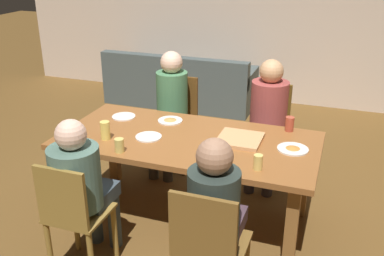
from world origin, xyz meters
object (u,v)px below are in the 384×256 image
object	(u,v)px
pizza_box_0	(240,139)
plate_0	(293,149)
person_2	(268,113)
drinking_glass_0	(105,130)
chair_3	(208,249)
person_0	(170,103)
chair_0	(176,119)
plate_1	(149,137)
drinking_glass_1	(290,124)
plate_3	(124,117)
plate_2	(170,120)
drinking_glass_2	(258,162)
person_1	(81,181)
dining_table	(188,148)
drinking_glass_3	(119,145)
person_3	(216,208)
chair_2	(269,127)
chair_1	(73,215)
couch	(180,86)

from	to	relation	value
pizza_box_0	plate_0	xyz separation A→B (m)	(0.42, -0.03, -0.01)
person_2	drinking_glass_0	size ratio (longest dim) A/B	8.28
chair_3	pizza_box_0	world-z (taller)	chair_3
person_2	person_0	bearing A→B (deg)	-177.47
chair_0	plate_1	size ratio (longest dim) A/B	4.39
plate_1	drinking_glass_1	bearing A→B (deg)	26.48
plate_0	plate_3	bearing A→B (deg)	173.47
plate_2	drinking_glass_0	distance (m)	0.63
plate_1	drinking_glass_2	distance (m)	0.98
person_1	plate_1	distance (m)	0.74
dining_table	drinking_glass_3	size ratio (longest dim) A/B	19.39
chair_0	person_3	distance (m)	2.06
chair_2	drinking_glass_0	xyz separation A→B (m)	(-1.11, -1.23, 0.30)
chair_1	person_1	xyz separation A→B (m)	(-0.00, 0.14, 0.20)
chair_3	drinking_glass_1	distance (m)	1.48
drinking_glass_2	person_1	bearing A→B (deg)	-157.51
person_3	pizza_box_0	size ratio (longest dim) A/B	3.51
chair_2	drinking_glass_0	size ratio (longest dim) A/B	6.38
drinking_glass_1	drinking_glass_3	bearing A→B (deg)	-143.78
drinking_glass_1	drinking_glass_3	size ratio (longest dim) A/B	1.14
chair_3	drinking_glass_0	bearing A→B (deg)	145.69
pizza_box_0	drinking_glass_2	bearing A→B (deg)	-61.44
plate_0	chair_1	bearing A→B (deg)	-142.68
chair_3	person_3	size ratio (longest dim) A/B	0.79
chair_2	person_3	world-z (taller)	person_3
person_2	couch	size ratio (longest dim) A/B	0.57
dining_table	person_0	distance (m)	0.95
chair_2	pizza_box_0	bearing A→B (deg)	-95.29
plate_1	drinking_glass_0	xyz separation A→B (m)	(-0.31, -0.14, 0.07)
drinking_glass_3	couch	distance (m)	3.26
person_0	couch	xyz separation A→B (m)	(-0.63, 1.91, -0.46)
chair_2	plate_1	bearing A→B (deg)	-126.23
plate_2	drinking_glass_1	distance (m)	1.04
chair_0	drinking_glass_1	size ratio (longest dim) A/B	7.60
plate_2	drinking_glass_0	bearing A→B (deg)	-123.20
plate_0	drinking_glass_2	bearing A→B (deg)	-115.07
person_0	chair_2	distance (m)	1.02
chair_0	plate_0	distance (m)	1.62
person_2	plate_3	world-z (taller)	person_2
person_0	plate_0	bearing A→B (deg)	-29.38
person_0	drinking_glass_1	bearing A→B (deg)	-16.99
person_1	person_2	size ratio (longest dim) A/B	0.95
person_1	pizza_box_0	size ratio (longest dim) A/B	3.42
chair_1	plate_3	xyz separation A→B (m)	(-0.22, 1.18, 0.26)
dining_table	drinking_glass_3	distance (m)	0.59
plate_3	drinking_glass_2	size ratio (longest dim) A/B	1.90
chair_2	drinking_glass_2	size ratio (longest dim) A/B	8.55
drinking_glass_2	person_2	bearing A→B (deg)	97.16
person_3	plate_1	distance (m)	1.09
drinking_glass_2	drinking_glass_3	distance (m)	1.04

